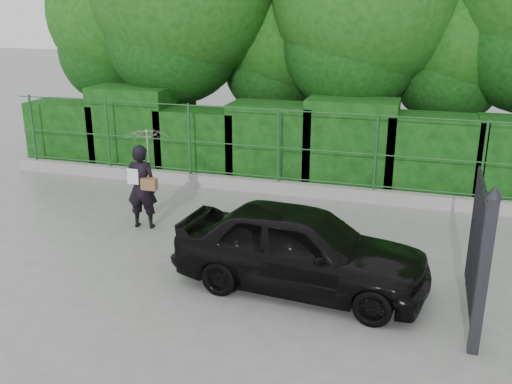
# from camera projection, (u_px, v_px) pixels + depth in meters

# --- Properties ---
(ground) EXTENTS (80.00, 80.00, 0.00)m
(ground) POSITION_uv_depth(u_px,v_px,m) (191.00, 270.00, 10.02)
(ground) COLOR gray
(kerb) EXTENTS (14.00, 0.25, 0.30)m
(kerb) POSITION_uv_depth(u_px,v_px,m) (262.00, 186.00, 14.06)
(kerb) COLOR #9E9E99
(kerb) RESTS_ON ground
(fence) EXTENTS (14.13, 0.06, 1.80)m
(fence) POSITION_uv_depth(u_px,v_px,m) (271.00, 145.00, 13.66)
(fence) COLOR #1F5123
(fence) RESTS_ON kerb
(hedge) EXTENTS (14.20, 1.20, 2.28)m
(hedge) POSITION_uv_depth(u_px,v_px,m) (275.00, 143.00, 14.68)
(hedge) COLOR black
(hedge) RESTS_ON ground
(gate) EXTENTS (0.22, 2.33, 2.36)m
(gate) POSITION_uv_depth(u_px,v_px,m) (481.00, 257.00, 7.73)
(gate) COLOR #222227
(gate) RESTS_ON ground
(woman) EXTENTS (0.93, 0.89, 2.08)m
(woman) POSITION_uv_depth(u_px,v_px,m) (145.00, 165.00, 11.50)
(woman) COLOR black
(woman) RESTS_ON ground
(car) EXTENTS (4.26, 2.04, 1.41)m
(car) POSITION_uv_depth(u_px,v_px,m) (301.00, 248.00, 9.20)
(car) COLOR black
(car) RESTS_ON ground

